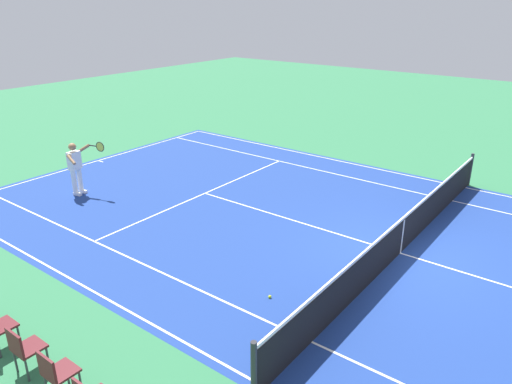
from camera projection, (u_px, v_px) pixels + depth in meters
The scene contains 8 objects.
ground_plane at pixel (400, 253), 11.77m from camera, with size 60.00×60.00×0.00m, color #2D7247.
court_slab at pixel (400, 253), 11.76m from camera, with size 24.20×11.40×0.00m, color navy.
court_line_markings at pixel (400, 253), 11.76m from camera, with size 23.85×11.05×0.01m.
tennis_net at pixel (402, 235), 11.58m from camera, with size 0.10×11.70×1.08m.
tennis_player_near at pixel (76, 166), 14.99m from camera, with size 1.00×0.85×1.70m.
tennis_ball at pixel (270, 297), 9.99m from camera, with size 0.07×0.07×0.07m, color #CCE01E.
spectator_chair_2 at pixel (56, 372), 7.30m from camera, with size 0.44×0.44×0.88m.
spectator_chair_3 at pixel (24, 347), 7.81m from camera, with size 0.44×0.44×0.88m.
Camera 1 is at (-3.52, 10.37, 5.73)m, focal length 34.17 mm.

